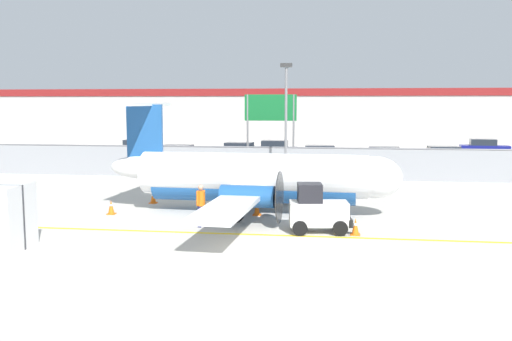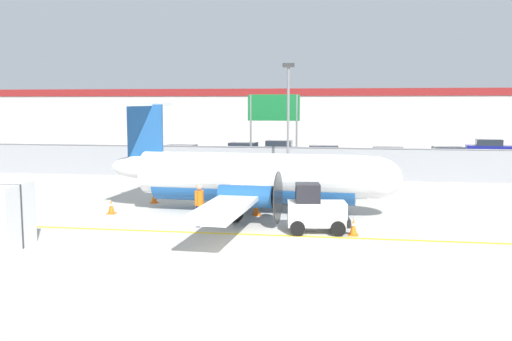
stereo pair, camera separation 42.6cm
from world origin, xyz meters
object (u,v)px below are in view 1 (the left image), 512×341
object	(u,v)px
parked_car_0	(136,149)
parked_car_2	(240,152)
parked_car_1	(179,155)
parked_car_4	(318,156)
parked_car_5	(385,158)
parked_car_7	(484,148)
traffic_cone_far_right	(355,227)
apron_light_pole	(286,113)
baggage_tug	(317,210)
traffic_cone_near_right	(153,197)
commuter_airplane	(258,178)
parked_car_3	(273,150)
ground_crew_worker	(201,203)
traffic_cone_far_left	(257,208)
traffic_cone_near_left	(111,207)
highway_sign	(270,114)
parked_car_6	(445,157)

from	to	relation	value
parked_car_0	parked_car_2	size ratio (longest dim) A/B	1.00
parked_car_1	parked_car_4	bearing A→B (deg)	9.65
parked_car_5	parked_car_7	xyz separation A→B (m)	(9.59, 10.72, 0.00)
traffic_cone_far_right	parked_car_0	xyz separation A→B (m)	(-18.34, 27.24, 0.58)
apron_light_pole	baggage_tug	bearing A→B (deg)	-79.61
parked_car_0	traffic_cone_near_right	bearing A→B (deg)	106.96
commuter_airplane	parked_car_0	distance (m)	27.40
parked_car_0	parked_car_3	size ratio (longest dim) A/B	1.02
commuter_airplane	traffic_cone_near_right	bearing A→B (deg)	165.11
baggage_tug	traffic_cone_far_right	xyz separation A→B (m)	(1.43, -0.29, -0.54)
traffic_cone_near_right	apron_light_pole	size ratio (longest dim) A/B	0.09
parked_car_2	ground_crew_worker	bearing A→B (deg)	-79.52
parked_car_3	apron_light_pole	size ratio (longest dim) A/B	0.58
parked_car_2	parked_car_4	xyz separation A→B (m)	(6.45, -2.40, 0.00)
traffic_cone_near_right	parked_car_3	distance (m)	22.71
baggage_tug	parked_car_5	world-z (taller)	baggage_tug
traffic_cone_far_left	traffic_cone_far_right	bearing A→B (deg)	-38.03
parked_car_2	parked_car_5	world-z (taller)	same
traffic_cone_near_left	traffic_cone_far_right	distance (m)	10.92
commuter_airplane	highway_sign	bearing A→B (deg)	97.28
parked_car_4	parked_car_1	bearing A→B (deg)	1.72
parked_car_6	traffic_cone_far_left	bearing A→B (deg)	-123.48
traffic_cone_near_left	traffic_cone_far_left	distance (m)	6.48
traffic_cone_near_left	parked_car_2	size ratio (longest dim) A/B	0.15
traffic_cone_near_right	parked_car_0	size ratio (longest dim) A/B	0.15
baggage_tug	parked_car_7	xyz separation A→B (m)	(13.90, 32.14, 0.04)
baggage_tug	parked_car_0	distance (m)	31.81
baggage_tug	traffic_cone_far_left	distance (m)	4.08
parked_car_5	parked_car_7	distance (m)	14.38
parked_car_3	traffic_cone_far_right	bearing A→B (deg)	104.08
parked_car_3	parked_car_6	world-z (taller)	same
traffic_cone_near_right	ground_crew_worker	bearing A→B (deg)	-53.83
parked_car_1	parked_car_3	distance (m)	9.25
parked_car_0	parked_car_1	xyz separation A→B (m)	(5.48, -5.64, 0.00)
baggage_tug	traffic_cone_near_left	size ratio (longest dim) A/B	3.83
parked_car_1	parked_car_6	size ratio (longest dim) A/B	1.01
traffic_cone_far_left	parked_car_3	distance (m)	24.80
parked_car_1	parked_car_5	bearing A→B (deg)	4.93
traffic_cone_far_left	parked_car_3	world-z (taller)	parked_car_3
traffic_cone_near_left	apron_light_pole	xyz separation A→B (m)	(6.83, 10.51, 3.99)
parked_car_3	parked_car_7	distance (m)	19.16
traffic_cone_far_right	parked_car_6	distance (m)	24.03
parked_car_5	apron_light_pole	bearing A→B (deg)	-122.70
traffic_cone_near_left	ground_crew_worker	bearing A→B (deg)	-23.20
parked_car_5	parked_car_6	world-z (taller)	same
traffic_cone_far_left	parked_car_6	world-z (taller)	parked_car_6
parked_car_3	parked_car_5	distance (m)	10.99
traffic_cone_near_left	parked_car_4	world-z (taller)	parked_car_4
baggage_tug	highway_sign	distance (m)	18.42
parked_car_4	parked_car_5	world-z (taller)	same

